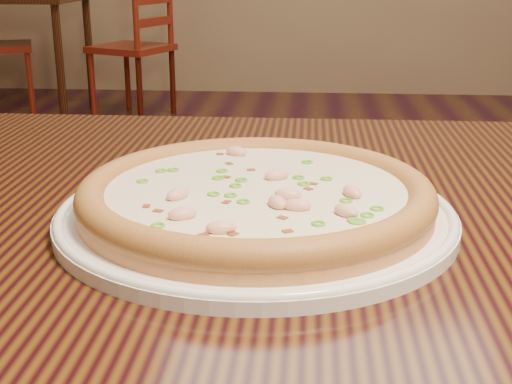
# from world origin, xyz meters

# --- Properties ---
(hero_table) EXTENTS (1.20, 0.80, 0.75)m
(hero_table) POSITION_xyz_m (-0.10, -0.18, 0.65)
(hero_table) COLOR black
(hero_table) RESTS_ON ground
(plate) EXTENTS (0.37, 0.37, 0.02)m
(plate) POSITION_xyz_m (-0.22, -0.23, 0.76)
(plate) COLOR white
(plate) RESTS_ON hero_table
(pizza) EXTENTS (0.33, 0.33, 0.03)m
(pizza) POSITION_xyz_m (-0.22, -0.23, 0.78)
(pizza) COLOR #BF8848
(pizza) RESTS_ON plate
(bg_table_left) EXTENTS (1.00, 0.70, 0.75)m
(bg_table_left) POSITION_xyz_m (-2.15, 3.70, 0.65)
(bg_table_left) COLOR black
(bg_table_left) RESTS_ON ground
(chair_b) EXTENTS (0.55, 0.55, 0.95)m
(chair_b) POSITION_xyz_m (-1.25, 3.58, 0.44)
(chair_b) COLOR #5B1712
(chair_b) RESTS_ON ground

